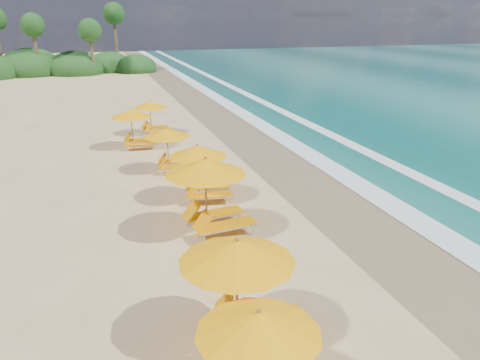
{
  "coord_description": "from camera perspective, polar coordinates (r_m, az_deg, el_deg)",
  "views": [
    {
      "loc": [
        -4.65,
        -14.51,
        6.62
      ],
      "look_at": [
        0.0,
        0.0,
        1.2
      ],
      "focal_mm": 34.8,
      "sensor_mm": 36.0,
      "label": 1
    }
  ],
  "objects": [
    {
      "name": "station_1",
      "position": [
        8.37,
        3.41,
        -20.73
      ],
      "size": [
        2.53,
        2.4,
        2.16
      ],
      "rotation": [
        0.0,
        0.0,
        -0.14
      ],
      "color": "olive",
      "rests_on": "ground"
    },
    {
      "name": "station_3",
      "position": [
        14.58,
        -3.47,
        -1.26
      ],
      "size": [
        3.01,
        2.85,
        2.58
      ],
      "rotation": [
        0.0,
        0.0,
        0.13
      ],
      "color": "olive",
      "rests_on": "ground"
    },
    {
      "name": "station_4",
      "position": [
        17.3,
        -4.61,
        1.38
      ],
      "size": [
        2.61,
        2.49,
        2.21
      ],
      "rotation": [
        0.0,
        0.0,
        -0.16
      ],
      "color": "olive",
      "rests_on": "ground"
    },
    {
      "name": "station_6",
      "position": [
        24.88,
        -12.74,
        6.48
      ],
      "size": [
        2.43,
        2.28,
        2.12
      ],
      "rotation": [
        0.0,
        0.0,
        -0.1
      ],
      "color": "olive",
      "rests_on": "ground"
    },
    {
      "name": "surf_foam",
      "position": [
        19.57,
        19.03,
        -1.23
      ],
      "size": [
        4.0,
        160.0,
        0.01
      ],
      "color": "white",
      "rests_on": "ground"
    },
    {
      "name": "station_5",
      "position": [
        20.79,
        -8.43,
        4.08
      ],
      "size": [
        2.37,
        2.24,
        2.04
      ],
      "rotation": [
        0.0,
        0.0,
        -0.13
      ],
      "color": "olive",
      "rests_on": "ground"
    },
    {
      "name": "treeline",
      "position": [
        60.52,
        -23.3,
        12.71
      ],
      "size": [
        25.8,
        8.8,
        9.74
      ],
      "color": "#163D14",
      "rests_on": "ground"
    },
    {
      "name": "station_2",
      "position": [
        9.82,
        0.75,
        -12.72
      ],
      "size": [
        3.15,
        3.1,
        2.45
      ],
      "rotation": [
        0.0,
        0.0,
        -0.36
      ],
      "color": "olive",
      "rests_on": "ground"
    },
    {
      "name": "wet_sand",
      "position": [
        18.15,
        12.13,
        -2.26
      ],
      "size": [
        4.0,
        160.0,
        0.01
      ],
      "primitive_type": "cube",
      "color": "#866E50",
      "rests_on": "ground"
    },
    {
      "name": "station_7",
      "position": [
        27.69,
        -10.62,
        7.82
      ],
      "size": [
        2.44,
        2.34,
        2.03
      ],
      "rotation": [
        0.0,
        0.0,
        0.19
      ],
      "color": "olive",
      "rests_on": "ground"
    },
    {
      "name": "ground",
      "position": [
        16.62,
        0.0,
        -3.9
      ],
      "size": [
        160.0,
        160.0,
        0.0
      ],
      "primitive_type": "plane",
      "color": "#D3B57C",
      "rests_on": "ground"
    }
  ]
}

